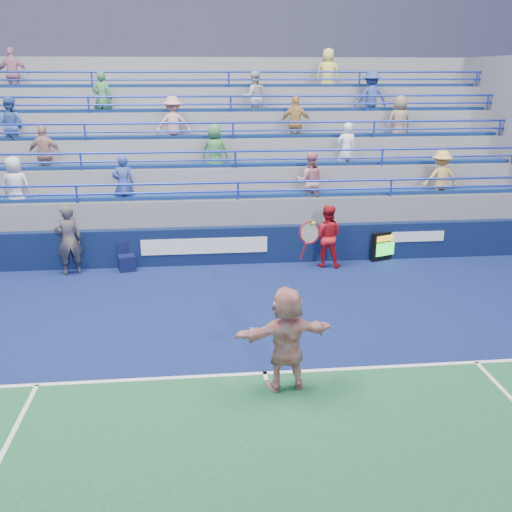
{
  "coord_description": "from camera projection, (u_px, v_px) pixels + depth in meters",
  "views": [
    {
      "loc": [
        -1.12,
        -9.32,
        5.34
      ],
      "look_at": [
        0.09,
        2.5,
        1.5
      ],
      "focal_mm": 40.0,
      "sensor_mm": 36.0,
      "label": 1
    }
  ],
  "objects": [
    {
      "name": "ground",
      "position": [
        265.0,
        374.0,
        10.58
      ],
      "size": [
        120.0,
        120.0,
        0.0
      ],
      "primitive_type": "plane",
      "color": "#333538"
    },
    {
      "name": "sponsor_wall",
      "position": [
        239.0,
        245.0,
        16.56
      ],
      "size": [
        18.0,
        0.32,
        1.1
      ],
      "color": "#0A1B3C",
      "rests_on": "ground"
    },
    {
      "name": "bleacher_stand",
      "position": [
        231.0,
        186.0,
        19.82
      ],
      "size": [
        18.0,
        5.6,
        6.13
      ],
      "color": "slate",
      "rests_on": "ground"
    },
    {
      "name": "serve_speed_board",
      "position": [
        390.0,
        245.0,
        16.92
      ],
      "size": [
        1.23,
        0.56,
        0.87
      ],
      "color": "black",
      "rests_on": "ground"
    },
    {
      "name": "judge_chair",
      "position": [
        127.0,
        262.0,
        16.03
      ],
      "size": [
        0.54,
        0.55,
        0.8
      ],
      "color": "#0C1139",
      "rests_on": "ground"
    },
    {
      "name": "tennis_player",
      "position": [
        287.0,
        339.0,
        9.85
      ],
      "size": [
        1.82,
        0.81,
        3.05
      ],
      "color": "white",
      "rests_on": "ground"
    },
    {
      "name": "line_judge",
      "position": [
        69.0,
        240.0,
        15.51
      ],
      "size": [
        0.83,
        0.68,
        1.96
      ],
      "primitive_type": "imported",
      "rotation": [
        0.0,
        0.0,
        3.48
      ],
      "color": "#131B35",
      "rests_on": "ground"
    },
    {
      "name": "ball_girl",
      "position": [
        327.0,
        236.0,
        16.18
      ],
      "size": [
        1.03,
        0.89,
        1.8
      ],
      "primitive_type": "imported",
      "rotation": [
        0.0,
        0.0,
        2.86
      ],
      "color": "red",
      "rests_on": "ground"
    }
  ]
}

